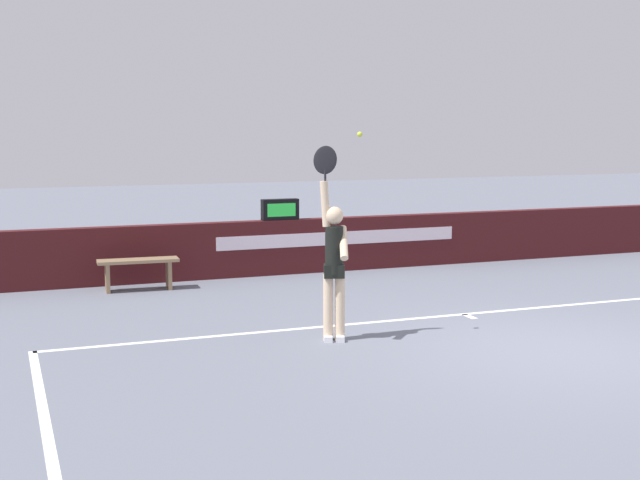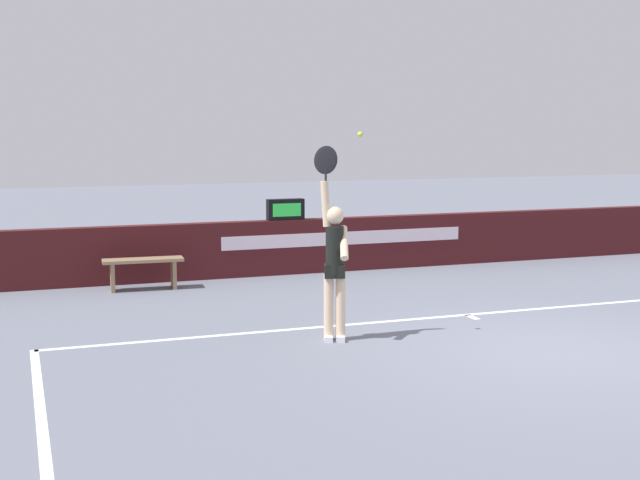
{
  "view_description": "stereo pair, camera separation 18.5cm",
  "coord_description": "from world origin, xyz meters",
  "px_view_note": "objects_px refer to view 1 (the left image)",
  "views": [
    {
      "loc": [
        -6.02,
        -8.16,
        2.6
      ],
      "look_at": [
        -2.52,
        1.09,
        1.29
      ],
      "focal_mm": 48.16,
      "sensor_mm": 36.0,
      "label": 1
    },
    {
      "loc": [
        -5.85,
        -8.22,
        2.6
      ],
      "look_at": [
        -2.52,
        1.09,
        1.29
      ],
      "focal_mm": 48.16,
      "sensor_mm": 36.0,
      "label": 2
    }
  ],
  "objects_px": {
    "tennis_ball": "(360,134)",
    "courtside_bench_near": "(138,267)",
    "speed_display": "(280,210)",
    "tennis_player": "(334,261)"
  },
  "relations": [
    {
      "from": "tennis_player",
      "to": "courtside_bench_near",
      "type": "distance_m",
      "value": 4.48
    },
    {
      "from": "tennis_ball",
      "to": "courtside_bench_near",
      "type": "bearing_deg",
      "value": 115.13
    },
    {
      "from": "speed_display",
      "to": "tennis_player",
      "type": "bearing_deg",
      "value": -100.35
    },
    {
      "from": "speed_display",
      "to": "courtside_bench_near",
      "type": "distance_m",
      "value": 2.78
    },
    {
      "from": "speed_display",
      "to": "tennis_player",
      "type": "height_order",
      "value": "tennis_player"
    },
    {
      "from": "speed_display",
      "to": "tennis_ball",
      "type": "height_order",
      "value": "tennis_ball"
    },
    {
      "from": "courtside_bench_near",
      "to": "speed_display",
      "type": "bearing_deg",
      "value": 14.0
    },
    {
      "from": "speed_display",
      "to": "tennis_ball",
      "type": "relative_size",
      "value": 10.15
    },
    {
      "from": "tennis_ball",
      "to": "courtside_bench_near",
      "type": "relative_size",
      "value": 0.05
    },
    {
      "from": "speed_display",
      "to": "courtside_bench_near",
      "type": "height_order",
      "value": "speed_display"
    }
  ]
}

